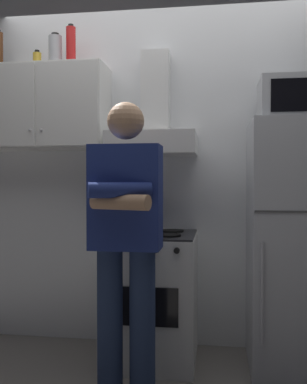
{
  "coord_description": "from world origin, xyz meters",
  "views": [
    {
      "loc": [
        0.38,
        -2.6,
        1.21
      ],
      "look_at": [
        0.0,
        0.0,
        1.15
      ],
      "focal_mm": 39.83,
      "sensor_mm": 36.0,
      "label": 1
    }
  ],
  "objects_px": {
    "stove_oven": "(151,296)",
    "bottle_spice_jar": "(37,60)",
    "range_hood": "(154,127)",
    "bottle_soda_red": "(71,46)",
    "upper_cabinet": "(46,108)",
    "person_standing": "(126,240)",
    "microwave": "(297,100)",
    "refrigerator": "(297,246)",
    "bottle_canister_steel": "(55,51)"
  },
  "relations": [
    {
      "from": "stove_oven",
      "to": "bottle_spice_jar",
      "type": "relative_size",
      "value": 6.96
    },
    {
      "from": "range_hood",
      "to": "bottle_spice_jar",
      "type": "height_order",
      "value": "bottle_spice_jar"
    },
    {
      "from": "range_hood",
      "to": "bottle_soda_red",
      "type": "xyz_separation_m",
      "value": [
        -0.6,
        -0.01,
        0.59
      ]
    },
    {
      "from": "upper_cabinet",
      "to": "person_standing",
      "type": "distance_m",
      "value": 1.35
    },
    {
      "from": "upper_cabinet",
      "to": "stove_oven",
      "type": "height_order",
      "value": "upper_cabinet"
    },
    {
      "from": "microwave",
      "to": "range_hood",
      "type": "bearing_deg",
      "value": 173.54
    },
    {
      "from": "refrigerator",
      "to": "microwave",
      "type": "bearing_deg",
      "value": 90.9
    },
    {
      "from": "upper_cabinet",
      "to": "bottle_soda_red",
      "type": "bearing_deg",
      "value": -2.07
    },
    {
      "from": "refrigerator",
      "to": "bottle_canister_steel",
      "type": "distance_m",
      "value": 2.16
    },
    {
      "from": "bottle_spice_jar",
      "to": "stove_oven",
      "type": "bearing_deg",
      "value": -8.62
    },
    {
      "from": "stove_oven",
      "to": "bottle_soda_red",
      "type": "bearing_deg",
      "value": 168.92
    },
    {
      "from": "bottle_soda_red",
      "to": "microwave",
      "type": "bearing_deg",
      "value": -3.65
    },
    {
      "from": "microwave",
      "to": "bottle_spice_jar",
      "type": "height_order",
      "value": "bottle_spice_jar"
    },
    {
      "from": "upper_cabinet",
      "to": "refrigerator",
      "type": "bearing_deg",
      "value": -4.07
    },
    {
      "from": "range_hood",
      "to": "microwave",
      "type": "distance_m",
      "value": 0.97
    },
    {
      "from": "stove_oven",
      "to": "upper_cabinet",
      "type": "bearing_deg",
      "value": 171.1
    },
    {
      "from": "bottle_soda_red",
      "to": "stove_oven",
      "type": "bearing_deg",
      "value": -11.08
    },
    {
      "from": "upper_cabinet",
      "to": "person_standing",
      "type": "bearing_deg",
      "value": -44.26
    },
    {
      "from": "stove_oven",
      "to": "refrigerator",
      "type": "bearing_deg",
      "value": 0.04
    },
    {
      "from": "microwave",
      "to": "bottle_spice_jar",
      "type": "relative_size",
      "value": 3.82
    },
    {
      "from": "person_standing",
      "to": "bottle_spice_jar",
      "type": "bearing_deg",
      "value": 137.9
    },
    {
      "from": "stove_oven",
      "to": "bottle_canister_steel",
      "type": "height_order",
      "value": "bottle_canister_steel"
    },
    {
      "from": "stove_oven",
      "to": "range_hood",
      "type": "height_order",
      "value": "range_hood"
    },
    {
      "from": "range_hood",
      "to": "bottle_canister_steel",
      "type": "distance_m",
      "value": 0.92
    },
    {
      "from": "refrigerator",
      "to": "bottle_canister_steel",
      "type": "relative_size",
      "value": 6.79
    },
    {
      "from": "range_hood",
      "to": "upper_cabinet",
      "type": "bearing_deg",
      "value": -179.91
    },
    {
      "from": "range_hood",
      "to": "bottle_soda_red",
      "type": "height_order",
      "value": "bottle_soda_red"
    },
    {
      "from": "bottle_soda_red",
      "to": "bottle_spice_jar",
      "type": "distance_m",
      "value": 0.28
    },
    {
      "from": "stove_oven",
      "to": "bottle_soda_red",
      "type": "height_order",
      "value": "bottle_soda_red"
    },
    {
      "from": "stove_oven",
      "to": "person_standing",
      "type": "xyz_separation_m",
      "value": [
        -0.05,
        -0.61,
        0.47
      ]
    },
    {
      "from": "microwave",
      "to": "bottle_spice_jar",
      "type": "distance_m",
      "value": 1.86
    },
    {
      "from": "bottle_canister_steel",
      "to": "bottle_soda_red",
      "type": "relative_size",
      "value": 0.8
    },
    {
      "from": "refrigerator",
      "to": "person_standing",
      "type": "bearing_deg",
      "value": -148.77
    },
    {
      "from": "upper_cabinet",
      "to": "bottle_canister_steel",
      "type": "relative_size",
      "value": 3.82
    },
    {
      "from": "upper_cabinet",
      "to": "range_hood",
      "type": "relative_size",
      "value": 1.2
    },
    {
      "from": "upper_cabinet",
      "to": "refrigerator",
      "type": "distance_m",
      "value": 2.0
    },
    {
      "from": "bottle_canister_steel",
      "to": "bottle_spice_jar",
      "type": "bearing_deg",
      "value": 174.41
    },
    {
      "from": "microwave",
      "to": "stove_oven",
      "type": "bearing_deg",
      "value": -178.85
    },
    {
      "from": "stove_oven",
      "to": "microwave",
      "type": "relative_size",
      "value": 1.82
    },
    {
      "from": "person_standing",
      "to": "bottle_soda_red",
      "type": "bearing_deg",
      "value": 127.41
    },
    {
      "from": "upper_cabinet",
      "to": "refrigerator",
      "type": "relative_size",
      "value": 0.56
    },
    {
      "from": "bottle_soda_red",
      "to": "refrigerator",
      "type": "bearing_deg",
      "value": -4.32
    },
    {
      "from": "upper_cabinet",
      "to": "microwave",
      "type": "height_order",
      "value": "upper_cabinet"
    },
    {
      "from": "upper_cabinet",
      "to": "person_standing",
      "type": "height_order",
      "value": "upper_cabinet"
    },
    {
      "from": "stove_oven",
      "to": "microwave",
      "type": "distance_m",
      "value": 1.62
    },
    {
      "from": "refrigerator",
      "to": "person_standing",
      "type": "height_order",
      "value": "person_standing"
    },
    {
      "from": "bottle_soda_red",
      "to": "bottle_canister_steel",
      "type": "bearing_deg",
      "value": -179.46
    },
    {
      "from": "stove_oven",
      "to": "microwave",
      "type": "bearing_deg",
      "value": 1.15
    },
    {
      "from": "upper_cabinet",
      "to": "stove_oven",
      "type": "distance_m",
      "value": 1.55
    },
    {
      "from": "microwave",
      "to": "person_standing",
      "type": "bearing_deg",
      "value": -148.0
    }
  ]
}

